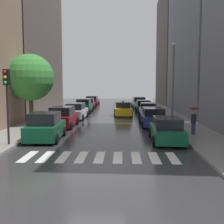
# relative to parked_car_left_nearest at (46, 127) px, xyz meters

# --- Properties ---
(ground_plane) EXTENTS (28.00, 72.00, 0.04)m
(ground_plane) POSITION_rel_parked_car_left_nearest_xyz_m (3.86, 17.49, -0.86)
(ground_plane) COLOR #2F2F32
(sidewalk_left) EXTENTS (3.00, 72.00, 0.15)m
(sidewalk_left) POSITION_rel_parked_car_left_nearest_xyz_m (-2.64, 17.49, -0.76)
(sidewalk_left) COLOR gray
(sidewalk_left) RESTS_ON ground
(sidewalk_right) EXTENTS (3.00, 72.00, 0.15)m
(sidewalk_right) POSITION_rel_parked_car_left_nearest_xyz_m (10.36, 17.49, -0.76)
(sidewalk_right) COLOR gray
(sidewalk_right) RESTS_ON ground
(crosswalk_stripes) EXTENTS (7.65, 2.20, 0.01)m
(crosswalk_stripes) POSITION_rel_parked_car_left_nearest_xyz_m (3.86, -4.15, -0.83)
(crosswalk_stripes) COLOR silver
(crosswalk_stripes) RESTS_ON ground
(building_left_mid) EXTENTS (6.00, 16.30, 18.75)m
(building_left_mid) POSITION_rel_parked_car_left_nearest_xyz_m (-7.14, 16.35, 8.54)
(building_left_mid) COLOR #564C47
(building_left_mid) RESTS_ON ground
(building_right_mid) EXTENTS (6.00, 16.68, 17.50)m
(building_right_mid) POSITION_rel_parked_car_left_nearest_xyz_m (14.86, 16.38, 7.91)
(building_right_mid) COLOR slate
(building_right_mid) RESTS_ON ground
(building_right_far) EXTENTS (6.00, 13.57, 19.57)m
(building_right_far) POSITION_rel_parked_car_left_nearest_xyz_m (14.86, 32.42, 8.95)
(building_right_far) COLOR #564C47
(building_right_far) RESTS_ON ground
(parked_car_left_nearest) EXTENTS (2.24, 4.16, 1.81)m
(parked_car_left_nearest) POSITION_rel_parked_car_left_nearest_xyz_m (0.00, 0.00, 0.00)
(parked_car_left_nearest) COLOR #0C4C2D
(parked_car_left_nearest) RESTS_ON ground
(parked_car_left_second) EXTENTS (2.17, 4.44, 1.75)m
(parked_car_left_second) POSITION_rel_parked_car_left_nearest_xyz_m (-0.06, 5.51, -0.02)
(parked_car_left_second) COLOR maroon
(parked_car_left_second) RESTS_ON ground
(parked_car_left_third) EXTENTS (2.17, 4.67, 1.66)m
(parked_car_left_third) POSITION_rel_parked_car_left_nearest_xyz_m (0.12, 11.24, -0.06)
(parked_car_left_third) COLOR silver
(parked_car_left_third) RESTS_ON ground
(parked_car_left_fourth) EXTENTS (2.03, 4.12, 1.80)m
(parked_car_left_fourth) POSITION_rel_parked_car_left_nearest_xyz_m (0.12, 17.23, -0.00)
(parked_car_left_fourth) COLOR #0C4C2D
(parked_car_left_fourth) RESTS_ON ground
(parked_car_left_fifth) EXTENTS (2.13, 4.59, 1.57)m
(parked_car_left_fifth) POSITION_rel_parked_car_left_nearest_xyz_m (-0.07, 23.24, -0.10)
(parked_car_left_fifth) COLOR maroon
(parked_car_left_fifth) RESTS_ON ground
(parked_car_left_sixth) EXTENTS (2.28, 4.26, 1.68)m
(parked_car_left_sixth) POSITION_rel_parked_car_left_nearest_xyz_m (-0.09, 28.88, -0.05)
(parked_car_left_sixth) COLOR maroon
(parked_car_left_sixth) RESTS_ON ground
(parked_car_right_nearest) EXTENTS (2.10, 4.56, 1.55)m
(parked_car_right_nearest) POSITION_rel_parked_car_left_nearest_xyz_m (7.77, -0.25, -0.11)
(parked_car_right_nearest) COLOR #0C4C2D
(parked_car_right_nearest) RESTS_ON ground
(parked_car_right_second) EXTENTS (2.16, 4.76, 1.60)m
(parked_car_right_second) POSITION_rel_parked_car_left_nearest_xyz_m (7.65, 6.41, -0.08)
(parked_car_right_second) COLOR navy
(parked_car_right_second) RESTS_ON ground
(parked_car_right_third) EXTENTS (2.14, 4.52, 1.60)m
(parked_car_right_third) POSITION_rel_parked_car_left_nearest_xyz_m (7.84, 13.14, -0.09)
(parked_car_right_third) COLOR silver
(parked_car_right_third) RESTS_ON ground
(parked_car_right_fourth) EXTENTS (2.12, 4.19, 1.56)m
(parked_car_right_fourth) POSITION_rel_parked_car_left_nearest_xyz_m (7.80, 18.99, -0.10)
(parked_car_right_fourth) COLOR #0C4C2D
(parked_car_right_fourth) RESTS_ON ground
(parked_car_right_fifth) EXTENTS (2.30, 4.87, 1.68)m
(parked_car_right_fifth) POSITION_rel_parked_car_left_nearest_xyz_m (7.60, 25.43, -0.05)
(parked_car_right_fifth) COLOR silver
(parked_car_right_fifth) RESTS_ON ground
(taxi_midroad) EXTENTS (2.15, 4.42, 1.81)m
(taxi_midroad) POSITION_rel_parked_car_left_nearest_xyz_m (5.08, 14.27, -0.07)
(taxi_midroad) COLOR yellow
(taxi_midroad) RESTS_ON ground
(pedestrian_foreground) EXTENTS (1.08, 1.08, 1.89)m
(pedestrian_foreground) POSITION_rel_parked_car_left_nearest_xyz_m (9.92, 1.62, 0.73)
(pedestrian_foreground) COLOR navy
(pedestrian_foreground) RESTS_ON sidewalk_right
(street_tree_left) EXTENTS (4.02, 4.02, 6.06)m
(street_tree_left) POSITION_rel_parked_car_left_nearest_xyz_m (-2.92, 6.04, 3.35)
(street_tree_left) COLOR #513823
(street_tree_left) RESTS_ON sidewalk_left
(traffic_light_left_corner) EXTENTS (0.30, 0.42, 4.30)m
(traffic_light_left_corner) POSITION_rel_parked_car_left_nearest_xyz_m (-1.59, -2.04, 2.45)
(traffic_light_left_corner) COLOR black
(traffic_light_left_corner) RESTS_ON sidewalk_left
(lamp_post_right) EXTENTS (0.60, 0.28, 7.04)m
(lamp_post_right) POSITION_rel_parked_car_left_nearest_xyz_m (9.41, 6.83, 3.36)
(lamp_post_right) COLOR #595B60
(lamp_post_right) RESTS_ON sidewalk_right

